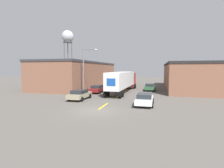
{
  "coord_description": "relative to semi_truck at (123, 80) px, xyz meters",
  "views": [
    {
      "loc": [
        5.89,
        -16.35,
        4.19
      ],
      "look_at": [
        -0.46,
        7.87,
        2.05
      ],
      "focal_mm": 28.0,
      "sensor_mm": 36.0,
      "label": 1
    }
  ],
  "objects": [
    {
      "name": "parked_car_right_near",
      "position": [
        4.65,
        -10.92,
        -1.53
      ],
      "size": [
        2.07,
        4.47,
        1.37
      ],
      "color": "silver",
      "rests_on": "ground_plane"
    },
    {
      "name": "street_lamp",
      "position": [
        -5.9,
        -3.67,
        2.22
      ],
      "size": [
        2.63,
        0.32,
        7.65
      ],
      "color": "slate",
      "rests_on": "ground_plane"
    },
    {
      "name": "ground_plane",
      "position": [
        0.18,
        -14.96,
        -2.25
      ],
      "size": [
        160.0,
        160.0,
        0.0
      ],
      "primitive_type": "plane",
      "color": "#56514C"
    },
    {
      "name": "warehouse_left",
      "position": [
        -12.36,
        8.45,
        0.7
      ],
      "size": [
        10.09,
        28.16,
        5.89
      ],
      "color": "brown",
      "rests_on": "ground_plane"
    },
    {
      "name": "parked_car_left_near",
      "position": [
        -4.29,
        -9.36,
        -1.53
      ],
      "size": [
        2.07,
        4.47,
        1.37
      ],
      "color": "tan",
      "rests_on": "ground_plane"
    },
    {
      "name": "water_tower",
      "position": [
        -27.06,
        29.2,
        13.8
      ],
      "size": [
        4.49,
        4.49,
        18.69
      ],
      "color": "#47474C",
      "rests_on": "ground_plane"
    },
    {
      "name": "parked_car_left_far",
      "position": [
        -4.29,
        -2.17,
        -1.53
      ],
      "size": [
        2.07,
        4.47,
        1.37
      ],
      "color": "maroon",
      "rests_on": "ground_plane"
    },
    {
      "name": "warehouse_right",
      "position": [
        12.39,
        8.45,
        0.47
      ],
      "size": [
        9.44,
        23.89,
        5.43
      ],
      "color": "brown",
      "rests_on": "ground_plane"
    },
    {
      "name": "parked_car_right_far",
      "position": [
        4.65,
        3.44,
        -1.53
      ],
      "size": [
        2.07,
        4.47,
        1.37
      ],
      "color": "#2D5B38",
      "rests_on": "ground_plane"
    },
    {
      "name": "road_centerline",
      "position": [
        0.18,
        -5.13,
        -2.25
      ],
      "size": [
        0.2,
        18.5,
        0.01
      ],
      "color": "yellow",
      "rests_on": "ground_plane"
    },
    {
      "name": "semi_truck",
      "position": [
        0.0,
        0.0,
        0.0
      ],
      "size": [
        2.96,
        16.03,
        3.69
      ],
      "rotation": [
        0.0,
        0.0,
        -0.02
      ],
      "color": "#B21919",
      "rests_on": "ground_plane"
    }
  ]
}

